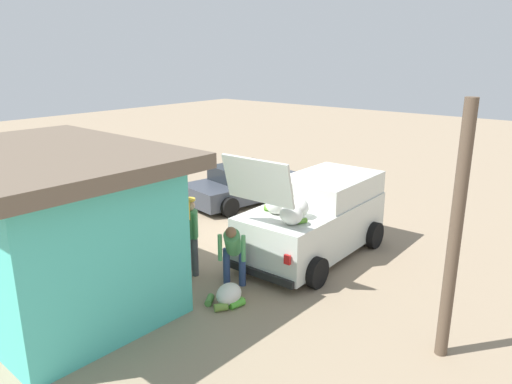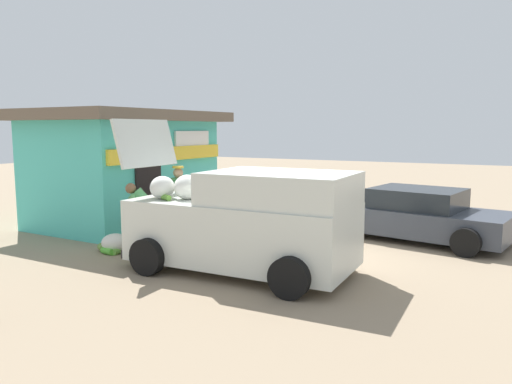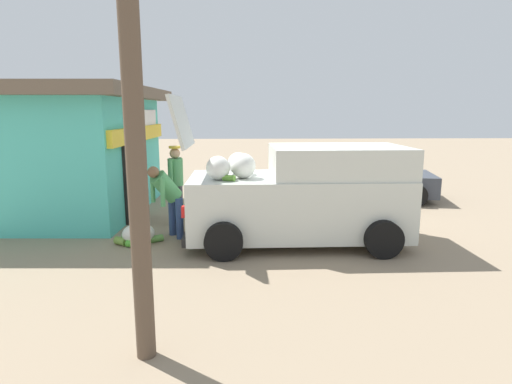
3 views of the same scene
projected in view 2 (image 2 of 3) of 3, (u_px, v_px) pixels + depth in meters
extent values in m
plane|color=gray|center=(292.00, 258.00, 10.11)|extent=(60.00, 60.00, 0.00)
cube|color=#4CC6B7|center=(125.00, 172.00, 13.75)|extent=(4.67, 3.29, 2.84)
cube|color=yellow|center=(170.00, 154.00, 12.88)|extent=(4.34, 0.26, 0.36)
cube|color=black|center=(149.00, 194.00, 12.31)|extent=(0.90, 0.09, 2.00)
cube|color=white|center=(192.00, 142.00, 13.72)|extent=(1.50, 0.11, 0.60)
cube|color=brown|center=(123.00, 116.00, 13.55)|extent=(5.43, 4.06, 0.28)
cube|color=silver|center=(241.00, 231.00, 9.10)|extent=(1.90, 4.13, 1.13)
cube|color=silver|center=(280.00, 188.00, 8.64)|extent=(1.81, 2.57, 0.57)
cube|color=black|center=(348.00, 194.00, 8.09)|extent=(1.57, 0.10, 0.43)
cube|color=silver|center=(146.00, 143.00, 9.87)|extent=(1.67, 0.32, 0.95)
ellipsoid|color=silver|center=(187.00, 187.00, 9.28)|extent=(0.56, 0.46, 0.46)
ellipsoid|color=silver|center=(198.00, 185.00, 9.76)|extent=(0.52, 0.43, 0.43)
ellipsoid|color=silver|center=(162.00, 187.00, 9.34)|extent=(0.52, 0.43, 0.43)
cylinder|color=#619F34|center=(166.00, 198.00, 9.14)|extent=(0.19, 0.25, 0.11)
cylinder|color=#61A231|center=(207.00, 191.00, 9.96)|extent=(0.24, 0.19, 0.15)
cube|color=black|center=(152.00, 245.00, 10.11)|extent=(1.76, 0.10, 0.16)
cube|color=red|center=(127.00, 225.00, 9.40)|extent=(0.14, 0.06, 0.20)
cube|color=red|center=(172.00, 214.00, 10.68)|extent=(0.14, 0.06, 0.20)
cylinder|color=black|center=(289.00, 278.00, 7.64)|extent=(0.23, 0.68, 0.67)
cylinder|color=black|center=(330.00, 250.00, 9.40)|extent=(0.23, 0.68, 0.67)
cylinder|color=black|center=(147.00, 257.00, 8.90)|extent=(0.23, 0.68, 0.67)
cylinder|color=black|center=(207.00, 235.00, 10.66)|extent=(0.23, 0.68, 0.67)
cube|color=#383D47|center=(416.00, 220.00, 11.75)|extent=(2.53, 4.38, 0.59)
cube|color=#1E2328|center=(417.00, 198.00, 11.68)|extent=(1.93, 2.24, 0.47)
cylinder|color=black|center=(378.00, 215.00, 13.39)|extent=(0.33, 0.64, 0.61)
cylinder|color=black|center=(344.00, 226.00, 11.87)|extent=(0.33, 0.64, 0.61)
cylinder|color=black|center=(489.00, 228.00, 11.68)|extent=(0.33, 0.64, 0.61)
cylinder|color=black|center=(466.00, 243.00, 10.15)|extent=(0.33, 0.64, 0.61)
cylinder|color=#4C4C51|center=(185.00, 221.00, 11.82)|extent=(0.15, 0.15, 0.87)
cylinder|color=#4C4C51|center=(173.00, 223.00, 11.58)|extent=(0.15, 0.15, 0.87)
cylinder|color=#4C9959|center=(179.00, 191.00, 11.61)|extent=(0.42, 0.42, 0.62)
sphere|color=tan|center=(178.00, 173.00, 11.55)|extent=(0.24, 0.24, 0.24)
cylinder|color=gold|center=(178.00, 167.00, 11.53)|extent=(0.26, 0.26, 0.05)
cylinder|color=#4C9959|center=(187.00, 189.00, 11.77)|extent=(0.09, 0.09, 0.59)
cylinder|color=#4C9959|center=(170.00, 191.00, 11.43)|extent=(0.09, 0.09, 0.59)
cylinder|color=navy|center=(152.00, 234.00, 10.45)|extent=(0.15, 0.15, 0.83)
cylinder|color=navy|center=(154.00, 231.00, 10.78)|extent=(0.15, 0.15, 0.83)
cylinder|color=#4C9959|center=(143.00, 203.00, 10.51)|extent=(0.64, 0.72, 0.67)
sphere|color=brown|center=(131.00, 188.00, 10.44)|extent=(0.23, 0.23, 0.23)
cylinder|color=#4C9959|center=(133.00, 207.00, 10.26)|extent=(0.09, 0.09, 0.56)
cylinder|color=#4C9959|center=(136.00, 204.00, 10.73)|extent=(0.09, 0.09, 0.56)
ellipsoid|color=silver|center=(116.00, 243.00, 10.56)|extent=(0.64, 0.74, 0.40)
cylinder|color=olive|center=(102.00, 248.00, 10.65)|extent=(0.27, 0.30, 0.15)
cylinder|color=green|center=(107.00, 251.00, 10.38)|extent=(0.20, 0.35, 0.14)
cylinder|color=#58903F|center=(129.00, 250.00, 10.51)|extent=(0.27, 0.33, 0.14)
cylinder|color=#69AF41|center=(118.00, 251.00, 10.41)|extent=(0.29, 0.14, 0.13)
cylinder|color=#4E8F3F|center=(117.00, 245.00, 10.95)|extent=(0.28, 0.33, 0.14)
cylinder|color=#BF3F33|center=(255.00, 214.00, 14.31)|extent=(0.33, 0.33, 0.32)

